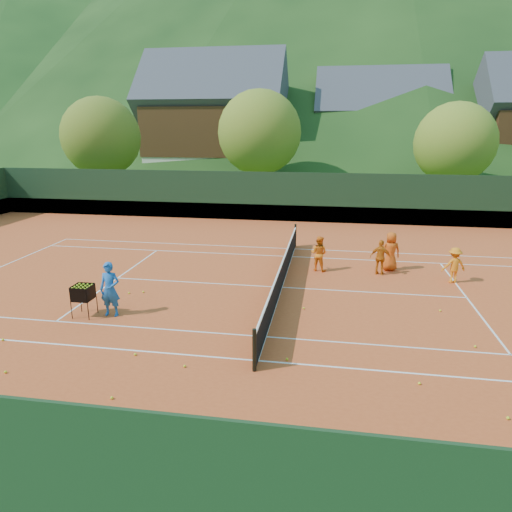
% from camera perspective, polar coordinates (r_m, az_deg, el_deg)
% --- Properties ---
extents(ground, '(400.00, 400.00, 0.00)m').
position_cam_1_polar(ground, '(16.74, 3.22, -4.00)').
color(ground, '#30561B').
rests_on(ground, ground).
extents(clay_court, '(40.00, 24.00, 0.02)m').
position_cam_1_polar(clay_court, '(16.74, 3.22, -3.96)').
color(clay_court, '#BE481E').
rests_on(clay_court, ground).
extents(coach, '(0.64, 0.44, 1.71)m').
position_cam_1_polar(coach, '(14.73, -17.79, -3.98)').
color(coach, blue).
rests_on(coach, clay_court).
extents(student_a, '(0.84, 0.75, 1.43)m').
position_cam_1_polar(student_a, '(18.60, 7.85, 0.31)').
color(student_a, orange).
rests_on(student_a, clay_court).
extents(student_b, '(0.88, 0.55, 1.40)m').
position_cam_1_polar(student_b, '(18.58, 15.31, -0.18)').
color(student_b, orange).
rests_on(student_b, clay_court).
extents(student_c, '(0.86, 0.65, 1.59)m').
position_cam_1_polar(student_c, '(19.23, 16.47, 0.56)').
color(student_c, '#D04F12').
rests_on(student_c, clay_court).
extents(student_d, '(0.96, 0.68, 1.35)m').
position_cam_1_polar(student_d, '(18.56, 23.51, -1.06)').
color(student_d, orange).
rests_on(student_d, clay_court).
extents(tennis_ball_0, '(0.07, 0.07, 0.07)m').
position_cam_1_polar(tennis_ball_0, '(12.73, -28.84, -12.58)').
color(tennis_ball_0, '#D4E726').
rests_on(tennis_ball_0, clay_court).
extents(tennis_ball_1, '(0.07, 0.07, 0.07)m').
position_cam_1_polar(tennis_ball_1, '(16.66, -13.90, -4.37)').
color(tennis_ball_1, '#D4E726').
rests_on(tennis_ball_1, clay_court).
extents(tennis_ball_2, '(0.07, 0.07, 0.07)m').
position_cam_1_polar(tennis_ball_2, '(10.78, -17.57, -16.55)').
color(tennis_ball_2, '#D4E726').
rests_on(tennis_ball_2, clay_court).
extents(tennis_ball_3, '(0.07, 0.07, 0.07)m').
position_cam_1_polar(tennis_ball_3, '(18.16, -20.97, -3.27)').
color(tennis_ball_3, '#D4E726').
rests_on(tennis_ball_3, clay_court).
extents(tennis_ball_5, '(0.07, 0.07, 0.07)m').
position_cam_1_polar(tennis_ball_5, '(18.08, -21.23, -3.39)').
color(tennis_ball_5, '#D4E726').
rests_on(tennis_ball_5, clay_court).
extents(tennis_ball_6, '(0.07, 0.07, 0.07)m').
position_cam_1_polar(tennis_ball_6, '(14.51, -29.09, -9.13)').
color(tennis_ball_6, '#D4E726').
rests_on(tennis_ball_6, clay_court).
extents(tennis_ball_7, '(0.07, 0.07, 0.07)m').
position_cam_1_polar(tennis_ball_7, '(11.79, 3.91, -12.75)').
color(tennis_ball_7, '#D4E726').
rests_on(tennis_ball_7, clay_court).
extents(tennis_ball_9, '(0.07, 0.07, 0.07)m').
position_cam_1_polar(tennis_ball_9, '(9.17, -3.88, -22.19)').
color(tennis_ball_9, '#D4E726').
rests_on(tennis_ball_9, clay_court).
extents(tennis_ball_10, '(0.07, 0.07, 0.07)m').
position_cam_1_polar(tennis_ball_10, '(16.67, -15.59, -4.48)').
color(tennis_ball_10, '#D4E726').
rests_on(tennis_ball_10, clay_court).
extents(tennis_ball_12, '(0.07, 0.07, 0.07)m').
position_cam_1_polar(tennis_ball_12, '(15.73, 22.03, -6.34)').
color(tennis_ball_12, '#D4E726').
rests_on(tennis_ball_12, clay_court).
extents(tennis_ball_13, '(0.07, 0.07, 0.07)m').
position_cam_1_polar(tennis_ball_13, '(9.10, -4.38, -22.57)').
color(tennis_ball_13, '#D4E726').
rests_on(tennis_ball_13, clay_court).
extents(tennis_ball_14, '(0.07, 0.07, 0.07)m').
position_cam_1_polar(tennis_ball_14, '(10.98, 28.97, -17.30)').
color(tennis_ball_14, '#D4E726').
rests_on(tennis_ball_14, clay_court).
extents(tennis_ball_15, '(0.07, 0.07, 0.07)m').
position_cam_1_polar(tennis_ball_15, '(14.86, 5.99, -6.51)').
color(tennis_ball_15, '#D4E726').
rests_on(tennis_ball_15, clay_court).
extents(tennis_ball_16, '(0.07, 0.07, 0.07)m').
position_cam_1_polar(tennis_ball_16, '(11.43, 19.75, -14.75)').
color(tennis_ball_16, '#D4E726').
rests_on(tennis_ball_16, clay_court).
extents(tennis_ball_17, '(0.07, 0.07, 0.07)m').
position_cam_1_polar(tennis_ball_17, '(11.60, -8.91, -13.44)').
color(tennis_ball_17, '#D4E726').
rests_on(tennis_ball_17, clay_court).
extents(tennis_ball_18, '(0.07, 0.07, 0.07)m').
position_cam_1_polar(tennis_ball_18, '(12.39, -14.86, -11.80)').
color(tennis_ball_18, '#D4E726').
rests_on(tennis_ball_18, clay_court).
extents(tennis_ball_19, '(0.07, 0.07, 0.07)m').
position_cam_1_polar(tennis_ball_19, '(13.68, 25.71, -10.16)').
color(tennis_ball_19, '#D4E726').
rests_on(tennis_ball_19, clay_court).
extents(court_lines, '(23.83, 11.03, 0.00)m').
position_cam_1_polar(court_lines, '(16.74, 3.22, -3.92)').
color(court_lines, silver).
rests_on(court_lines, clay_court).
extents(tennis_net, '(0.10, 12.07, 1.10)m').
position_cam_1_polar(tennis_net, '(16.57, 3.25, -2.31)').
color(tennis_net, black).
rests_on(tennis_net, clay_court).
extents(perimeter_fence, '(40.40, 24.24, 3.00)m').
position_cam_1_polar(perimeter_fence, '(16.35, 3.29, 0.18)').
color(perimeter_fence, black).
rests_on(perimeter_fence, clay_court).
extents(ball_hopper, '(0.57, 0.57, 1.00)m').
position_cam_1_polar(ball_hopper, '(15.00, -20.82, -4.37)').
color(ball_hopper, black).
rests_on(ball_hopper, clay_court).
extents(chalet_left, '(13.80, 9.93, 12.92)m').
position_cam_1_polar(chalet_left, '(47.11, -5.10, 15.86)').
color(chalet_left, beige).
rests_on(chalet_left, ground).
extents(chalet_mid, '(12.65, 8.82, 11.45)m').
position_cam_1_polar(chalet_mid, '(49.85, 14.91, 14.65)').
color(chalet_mid, beige).
rests_on(chalet_mid, ground).
extents(tree_a, '(6.00, 6.00, 7.88)m').
position_cam_1_polar(tree_a, '(38.00, -18.83, 13.90)').
color(tree_a, '#3D2818').
rests_on(tree_a, ground).
extents(tree_b, '(6.40, 6.40, 8.40)m').
position_cam_1_polar(tree_b, '(36.10, 0.43, 15.17)').
color(tree_b, '#41291A').
rests_on(tree_b, ground).
extents(tree_c, '(5.60, 5.60, 7.35)m').
position_cam_1_polar(tree_c, '(35.66, 23.58, 12.83)').
color(tree_c, '#3D2618').
rests_on(tree_c, ground).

